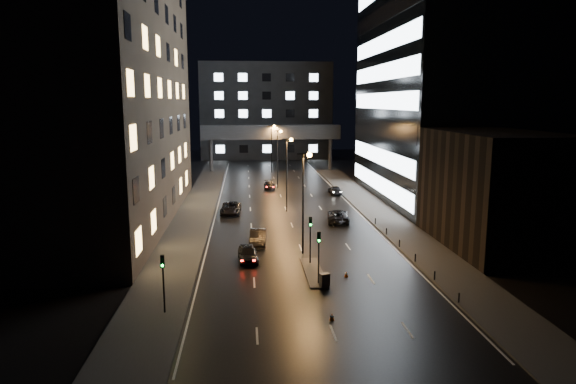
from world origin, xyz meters
name	(u,v)px	position (x,y,z in m)	size (l,w,h in m)	color
ground	(281,196)	(0.00, 40.00, 0.00)	(160.00, 160.00, 0.00)	black
sidewalk_left	(200,203)	(-12.50, 35.00, 0.07)	(5.00, 110.00, 0.15)	#383533
sidewalk_right	(364,200)	(12.50, 35.00, 0.07)	(5.00, 110.00, 0.15)	#383533
building_left	(103,59)	(-22.50, 24.00, 20.00)	(15.00, 48.00, 40.00)	#2D2319
building_right_low	(494,190)	(20.00, 9.00, 6.00)	(10.00, 18.00, 12.00)	black
building_right_glass	(448,51)	(25.00, 36.00, 22.50)	(20.00, 36.00, 45.00)	black
building_far	(266,111)	(0.00, 98.00, 12.50)	(34.00, 14.00, 25.00)	#333335
skybridge	(271,133)	(0.00, 70.00, 8.34)	(30.00, 3.00, 10.00)	#333335
median_island	(314,272)	(0.30, 2.00, 0.07)	(1.60, 8.00, 0.15)	#383533
traffic_signal_near	(310,232)	(0.30, 4.49, 3.09)	(0.28, 0.34, 4.40)	black
traffic_signal_far	(319,249)	(0.30, -1.01, 3.09)	(0.28, 0.34, 4.40)	black
traffic_signal_corner	(163,275)	(-11.50, -6.01, 2.94)	(0.28, 0.34, 4.40)	black
bollard_row	(407,251)	(10.20, 6.50, 0.45)	(0.12, 25.12, 0.90)	black
streetlight_near	(305,189)	(0.16, 8.00, 6.50)	(1.45, 0.50, 10.15)	black
streetlight_mid_a	(288,165)	(0.16, 28.00, 6.50)	(1.45, 0.50, 10.15)	black
streetlight_mid_b	(278,151)	(0.16, 48.00, 6.50)	(1.45, 0.50, 10.15)	black
streetlight_far	(272,142)	(0.16, 68.00, 6.50)	(1.45, 0.50, 10.15)	black
car_away_a	(248,253)	(-5.49, 5.91, 0.76)	(1.79, 4.45, 1.52)	black
car_away_b	(258,237)	(-4.37, 11.55, 0.81)	(1.71, 4.90, 1.61)	black
car_away_c	(231,208)	(-7.67, 27.10, 0.77)	(2.57, 5.58, 1.55)	black
car_away_d	(269,185)	(-1.50, 46.61, 0.66)	(1.84, 4.54, 1.32)	black
car_toward_a	(338,216)	(5.98, 21.23, 0.77)	(2.56, 5.56, 1.54)	black
car_toward_b	(335,190)	(9.00, 40.81, 0.66)	(1.84, 4.54, 1.32)	black
utility_cabinet	(325,280)	(0.70, -1.70, 0.68)	(0.75, 0.55, 1.06)	#444446
cone_a	(346,274)	(3.00, 0.80, 0.24)	(0.37, 0.37, 0.49)	#DA4C0B
cone_b	(332,317)	(0.25, -8.00, 0.25)	(0.35, 0.35, 0.50)	orange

